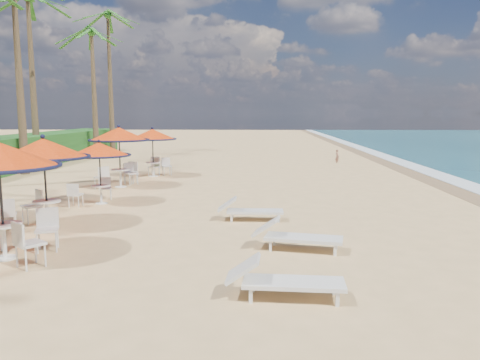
# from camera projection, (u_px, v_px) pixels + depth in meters

# --- Properties ---
(ground) EXTENTS (160.00, 160.00, 0.00)m
(ground) POSITION_uv_depth(u_px,v_px,m) (238.00, 269.00, 9.26)
(ground) COLOR tan
(ground) RESTS_ON ground
(wetsand_band) EXTENTS (1.40, 140.00, 0.02)m
(wetsand_band) POSITION_uv_depth(u_px,v_px,m) (459.00, 191.00, 18.78)
(wetsand_band) COLOR olive
(wetsand_band) RESTS_ON ground
(station_0) EXTENTS (2.50, 2.50, 2.60)m
(station_0) POSITION_uv_depth(u_px,v_px,m) (2.00, 170.00, 9.71)
(station_0) COLOR black
(station_0) RESTS_ON ground
(station_1) EXTENTS (2.42, 2.42, 2.52)m
(station_1) POSITION_uv_depth(u_px,v_px,m) (41.00, 157.00, 12.45)
(station_1) COLOR black
(station_1) RESTS_ON ground
(station_2) EXTENTS (2.11, 2.11, 2.20)m
(station_2) POSITION_uv_depth(u_px,v_px,m) (98.00, 155.00, 15.80)
(station_2) COLOR black
(station_2) RESTS_ON ground
(station_3) EXTENTS (2.51, 2.64, 2.61)m
(station_3) POSITION_uv_depth(u_px,v_px,m) (119.00, 142.00, 19.42)
(station_3) COLOR black
(station_3) RESTS_ON ground
(station_4) EXTENTS (2.33, 2.33, 2.43)m
(station_4) POSITION_uv_depth(u_px,v_px,m) (154.00, 140.00, 22.78)
(station_4) COLOR black
(station_4) RESTS_ON ground
(lounger_near) EXTENTS (2.00, 0.72, 0.71)m
(lounger_near) POSITION_uv_depth(u_px,v_px,m) (281.00, 279.00, 7.77)
(lounger_near) COLOR silver
(lounger_near) RESTS_ON ground
(lounger_mid) EXTENTS (2.10, 1.01, 0.72)m
(lounger_mid) POSITION_uv_depth(u_px,v_px,m) (294.00, 235.00, 10.55)
(lounger_mid) COLOR silver
(lounger_mid) RESTS_ON ground
(lounger_far) EXTENTS (1.90, 0.61, 0.68)m
(lounger_far) POSITION_uv_depth(u_px,v_px,m) (248.00, 210.00, 13.48)
(lounger_far) COLOR silver
(lounger_far) RESTS_ON ground
(palm_5) EXTENTS (5.00, 5.00, 10.02)m
(palm_5) POSITION_uv_depth(u_px,v_px,m) (28.00, 7.00, 27.06)
(palm_5) COLOR brown
(palm_5) RESTS_ON ground
(palm_6) EXTENTS (5.00, 5.00, 8.87)m
(palm_6) POSITION_uv_depth(u_px,v_px,m) (92.00, 40.00, 32.17)
(palm_6) COLOR brown
(palm_6) RESTS_ON ground
(palm_7) EXTENTS (5.00, 5.00, 10.74)m
(palm_7) POSITION_uv_depth(u_px,v_px,m) (108.00, 24.00, 35.50)
(palm_7) COLOR brown
(palm_7) RESTS_ON ground
(person) EXTENTS (0.29, 0.37, 0.91)m
(person) POSITION_uv_depth(u_px,v_px,m) (337.00, 156.00, 28.98)
(person) COLOR #905D49
(person) RESTS_ON ground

